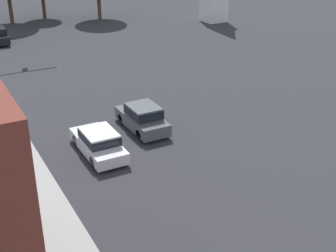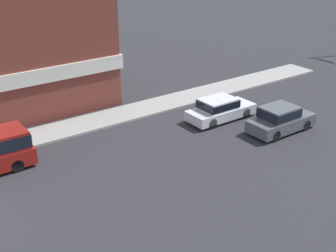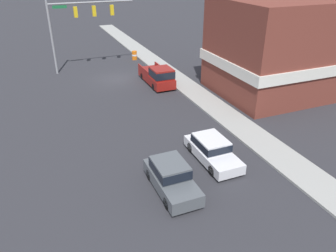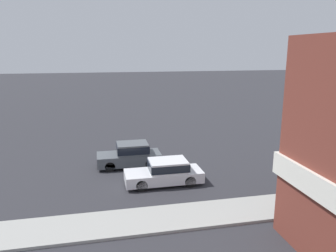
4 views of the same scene
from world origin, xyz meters
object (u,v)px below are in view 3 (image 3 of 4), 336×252
at_px(car_lead, 212,149).
at_px(construction_barrel, 134,55).
at_px(pickup_truck_parked, 158,76).
at_px(car_oncoming, 171,176).

height_order(car_lead, construction_barrel, car_lead).
height_order(car_lead, pickup_truck_parked, pickup_truck_parked).
relative_size(car_lead, construction_barrel, 4.28).
height_order(pickup_truck_parked, construction_barrel, pickup_truck_parked).
bearing_deg(pickup_truck_parked, car_oncoming, 71.33).
relative_size(car_oncoming, pickup_truck_parked, 0.77).
xyz_separation_m(car_lead, car_oncoming, (3.44, 1.69, 0.08)).
height_order(car_lead, car_oncoming, car_oncoming).
bearing_deg(car_oncoming, pickup_truck_parked, 71.33).
distance_m(car_oncoming, pickup_truck_parked, 16.28).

